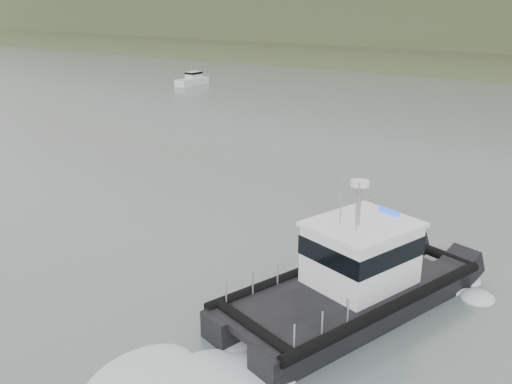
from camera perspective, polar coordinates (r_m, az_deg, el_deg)
ground at (r=24.01m, az=-12.46°, el=-9.73°), size 400.00×400.00×0.00m
patrol_boat at (r=22.05m, az=9.73°, el=-8.36°), size 7.18×11.62×5.30m
motorboat at (r=79.04m, az=-6.37°, el=11.07°), size 1.89×5.19×2.82m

